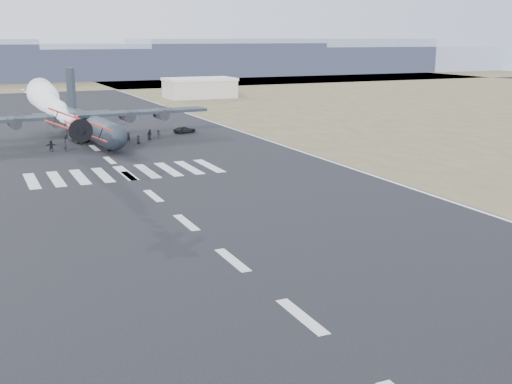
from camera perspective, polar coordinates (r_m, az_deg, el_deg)
ground at (r=42.90m, az=4.09°, el=-10.97°), size 500.00×500.00×0.00m
scrub_far at (r=265.47m, az=-20.50°, el=8.92°), size 500.00×80.00×0.00m
runway_markings at (r=97.70m, az=-12.87°, el=2.77°), size 60.00×260.00×0.01m
ridge_seg_d at (r=295.02m, az=-21.06°, el=10.53°), size 150.00×50.00×13.00m
ridge_seg_e at (r=306.08m, az=-8.63°, el=11.54°), size 150.00×50.00×15.00m
ridge_seg_f at (r=329.82m, az=2.52°, el=11.99°), size 150.00×50.00×17.00m
ridge_seg_g at (r=363.85m, az=11.88°, el=11.55°), size 150.00×50.00×13.00m
hangar_right at (r=195.82m, az=-5.03°, el=9.23°), size 20.50×12.50×5.90m
aerobatic_biplane at (r=68.44m, az=-15.59°, el=5.59°), size 6.20×5.95×3.92m
smoke_trail at (r=101.29m, az=-18.27°, el=8.04°), size 4.19×41.14×4.19m
transport_aircraft at (r=117.04m, az=-14.70°, el=5.97°), size 42.30×34.80×12.21m
support_vehicle at (r=123.67m, az=-6.33°, el=5.53°), size 4.72×3.19×1.20m
crew_a at (r=114.24m, az=-11.28°, el=4.83°), size 0.74×0.65×1.78m
crew_b at (r=114.10m, az=-9.48°, el=4.89°), size 0.98×0.90×1.73m
crew_c at (r=116.92m, az=-8.68°, el=5.09°), size 1.06×0.57×1.58m
crew_d at (r=113.40m, az=-14.48°, el=4.60°), size 1.07×0.59×1.77m
crew_e at (r=111.78m, az=-10.41°, el=4.63°), size 0.90×0.87×1.59m
crew_f at (r=107.73m, az=-17.75°, el=3.93°), size 1.76×0.92×1.81m
crew_g at (r=106.89m, az=-16.58°, el=3.95°), size 0.73×0.81×1.82m
crew_h at (r=116.30m, az=-9.41°, el=5.07°), size 0.88×1.03×1.82m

